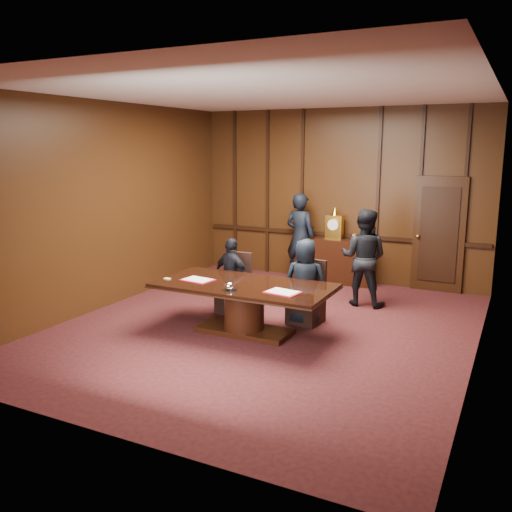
{
  "coord_description": "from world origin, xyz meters",
  "views": [
    {
      "loc": [
        3.41,
        -7.16,
        2.75
      ],
      "look_at": [
        -0.31,
        0.32,
        1.05
      ],
      "focal_mm": 38.0,
      "sensor_mm": 36.0,
      "label": 1
    }
  ],
  "objects_px": {
    "sideboard": "(334,259)",
    "witness_left": "(300,237)",
    "signatory_right": "(305,282)",
    "witness_right": "(364,257)",
    "signatory_left": "(232,276)",
    "conference_table": "(244,300)"
  },
  "relations": [
    {
      "from": "sideboard",
      "to": "witness_left",
      "type": "bearing_deg",
      "value": -166.72
    },
    {
      "from": "signatory_right",
      "to": "witness_right",
      "type": "height_order",
      "value": "witness_right"
    },
    {
      "from": "signatory_left",
      "to": "signatory_right",
      "type": "bearing_deg",
      "value": -165.75
    },
    {
      "from": "sideboard",
      "to": "witness_left",
      "type": "relative_size",
      "value": 0.88
    },
    {
      "from": "conference_table",
      "to": "witness_right",
      "type": "distance_m",
      "value": 2.56
    },
    {
      "from": "witness_right",
      "to": "signatory_left",
      "type": "bearing_deg",
      "value": 38.57
    },
    {
      "from": "signatory_left",
      "to": "witness_left",
      "type": "relative_size",
      "value": 0.7
    },
    {
      "from": "witness_right",
      "to": "signatory_right",
      "type": "bearing_deg",
      "value": 70.27
    },
    {
      "from": "witness_left",
      "to": "sideboard",
      "type": "bearing_deg",
      "value": -154.71
    },
    {
      "from": "conference_table",
      "to": "signatory_left",
      "type": "distance_m",
      "value": 1.04
    },
    {
      "from": "witness_left",
      "to": "signatory_right",
      "type": "bearing_deg",
      "value": 125.44
    },
    {
      "from": "signatory_left",
      "to": "witness_left",
      "type": "bearing_deg",
      "value": -79.33
    },
    {
      "from": "witness_left",
      "to": "witness_right",
      "type": "bearing_deg",
      "value": 156.68
    },
    {
      "from": "signatory_left",
      "to": "signatory_right",
      "type": "relative_size",
      "value": 0.93
    },
    {
      "from": "conference_table",
      "to": "witness_left",
      "type": "bearing_deg",
      "value": 98.08
    },
    {
      "from": "signatory_left",
      "to": "signatory_right",
      "type": "height_order",
      "value": "signatory_right"
    },
    {
      "from": "conference_table",
      "to": "signatory_right",
      "type": "distance_m",
      "value": 1.04
    },
    {
      "from": "conference_table",
      "to": "signatory_left",
      "type": "xyz_separation_m",
      "value": [
        -0.65,
        0.8,
        0.12
      ]
    },
    {
      "from": "witness_right",
      "to": "witness_left",
      "type": "bearing_deg",
      "value": -35.19
    },
    {
      "from": "signatory_right",
      "to": "witness_right",
      "type": "bearing_deg",
      "value": -122.35
    },
    {
      "from": "witness_right",
      "to": "conference_table",
      "type": "bearing_deg",
      "value": 62.58
    },
    {
      "from": "signatory_right",
      "to": "sideboard",
      "type": "bearing_deg",
      "value": -93.13
    }
  ]
}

